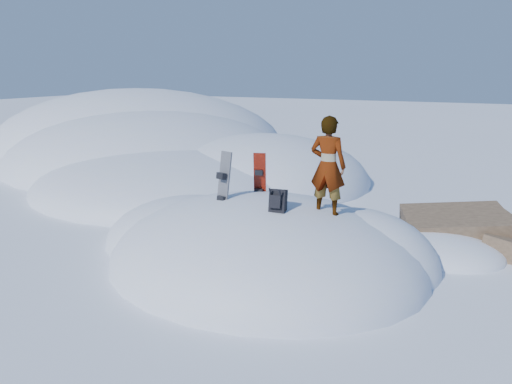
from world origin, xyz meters
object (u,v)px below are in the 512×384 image
at_px(snowboard_red, 260,184).
at_px(backpack, 278,201).
at_px(person, 328,166).
at_px(snowboard_dark, 223,190).

bearing_deg(snowboard_red, backpack, -69.64).
xyz_separation_m(snowboard_red, person, (1.87, -0.81, 0.72)).
relative_size(snowboard_dark, person, 0.85).
height_order(snowboard_red, snowboard_dark, snowboard_dark).
distance_m(snowboard_red, backpack, 1.79).
xyz_separation_m(snowboard_red, backpack, (1.07, -1.43, 0.06)).
bearing_deg(person, snowboard_red, -21.53).
distance_m(snowboard_red, snowboard_dark, 1.15).
relative_size(snowboard_dark, backpack, 3.16).
xyz_separation_m(snowboard_red, snowboard_dark, (-0.36, -1.09, 0.05)).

